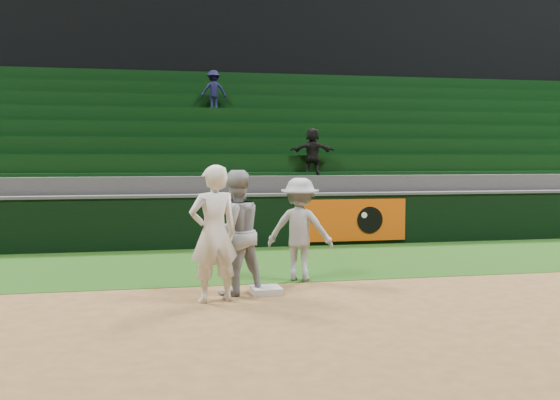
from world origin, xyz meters
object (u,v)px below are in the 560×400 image
object	(u,v)px
first_baseman	(214,234)
base_coach	(300,229)
baserunner	(235,232)
first_base	(266,290)

from	to	relation	value
first_baseman	base_coach	size ratio (longest dim) A/B	1.14
baserunner	first_base	bearing A→B (deg)	150.83
base_coach	first_baseman	bearing A→B (deg)	61.34
baserunner	first_baseman	bearing A→B (deg)	32.24
first_base	first_baseman	xyz separation A→B (m)	(-0.84, -0.40, 0.95)
baserunner	base_coach	world-z (taller)	baserunner
first_base	base_coach	distance (m)	1.43
first_baseman	base_coach	xyz separation A→B (m)	(1.58, 1.29, -0.12)
first_baseman	base_coach	world-z (taller)	first_baseman
first_baseman	base_coach	bearing A→B (deg)	-155.03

